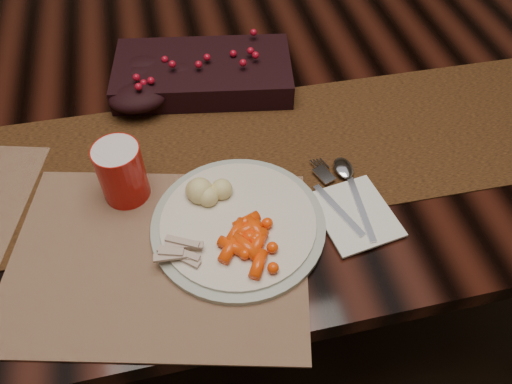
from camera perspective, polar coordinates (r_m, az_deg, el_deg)
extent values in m
plane|color=black|center=(1.59, -3.25, -10.72)|extent=(5.00, 5.00, 0.00)
cube|color=black|center=(1.28, -3.99, -2.67)|extent=(1.80, 1.00, 0.75)
cube|color=#3A220E|center=(0.89, -4.12, 3.91)|extent=(1.58, 0.35, 0.00)
cube|color=#97664F|center=(0.78, -11.03, -7.22)|extent=(0.51, 0.43, 0.00)
cylinder|color=beige|center=(0.78, -2.04, -3.67)|extent=(0.33, 0.33, 0.02)
cube|color=silver|center=(0.82, 11.26, -2.52)|extent=(0.13, 0.15, 0.00)
cylinder|color=#AB130C|center=(0.82, -15.11, 2.18)|extent=(0.09, 0.09, 0.10)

